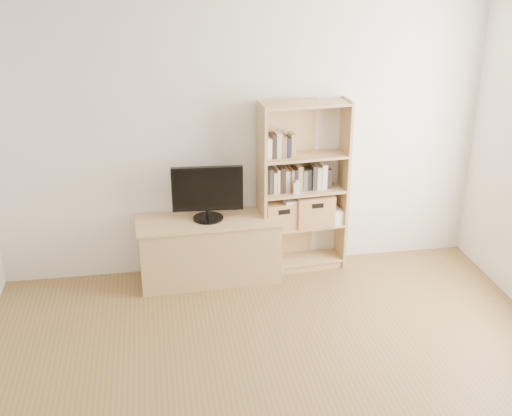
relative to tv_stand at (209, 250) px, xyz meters
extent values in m
cube|color=silver|center=(0.36, 0.24, 1.01)|extent=(4.50, 0.02, 2.60)
cube|color=white|center=(0.36, -2.26, 2.31)|extent=(4.50, 5.00, 0.01)
cube|color=tan|center=(0.00, 0.00, 0.00)|extent=(1.29, 0.52, 0.58)
cube|color=tan|center=(0.90, 0.09, 0.53)|extent=(0.84, 0.36, 1.64)
cube|color=black|center=(0.00, 0.00, 0.57)|extent=(0.64, 0.09, 0.50)
cube|color=black|center=(0.90, 0.11, 0.62)|extent=(0.84, 0.24, 0.22)
cube|color=black|center=(0.72, 0.10, 0.94)|extent=(0.37, 0.17, 0.19)
cube|color=white|center=(0.82, -0.01, 0.57)|extent=(0.06, 0.04, 0.11)
cube|color=#AB884D|center=(0.68, 0.07, 0.29)|extent=(0.33, 0.29, 0.26)
cube|color=#AB884D|center=(1.00, 0.10, 0.31)|extent=(0.38, 0.32, 0.29)
cube|color=silver|center=(0.84, 0.08, 0.43)|extent=(0.33, 0.26, 0.02)
cube|color=beige|center=(1.18, 0.11, 0.22)|extent=(0.22, 0.28, 0.11)
camera|label=1|loc=(-0.45, -5.33, 2.66)|focal=45.00mm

